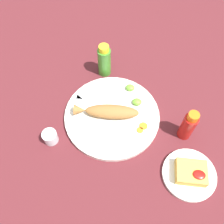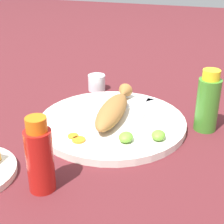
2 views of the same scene
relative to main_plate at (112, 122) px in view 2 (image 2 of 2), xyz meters
name	(u,v)px [view 2 (image 2 of 2)]	position (x,y,z in m)	size (l,w,h in m)	color
ground_plane	(112,126)	(0.00, 0.00, -0.01)	(4.00, 4.00, 0.00)	#561E23
main_plate	(112,122)	(0.00, 0.00, 0.00)	(0.36, 0.36, 0.02)	white
fried_fish	(114,109)	(-0.01, 0.00, 0.03)	(0.25, 0.07, 0.04)	#996633
fork_near	(130,105)	(-0.09, 0.02, 0.01)	(0.16, 0.12, 0.00)	silver
fork_far	(145,111)	(-0.07, 0.07, 0.01)	(0.19, 0.02, 0.00)	silver
carrot_slice_near	(73,136)	(0.11, -0.06, 0.01)	(0.02, 0.02, 0.00)	orange
carrot_slice_mid	(79,140)	(0.12, -0.04, 0.01)	(0.03, 0.03, 0.00)	orange
lime_wedge_main	(126,137)	(0.09, 0.06, 0.02)	(0.04, 0.03, 0.02)	#6BB233
lime_wedge_side	(158,135)	(0.06, 0.13, 0.02)	(0.04, 0.03, 0.02)	#6BB233
hot_sauce_bottle_red	(40,157)	(0.27, -0.04, 0.06)	(0.05, 0.05, 0.15)	#B21914
hot_sauce_bottle_green	(208,102)	(-0.06, 0.22, 0.06)	(0.05, 0.05, 0.15)	#3D8428
salt_cup	(97,84)	(-0.21, -0.12, 0.01)	(0.05, 0.05, 0.05)	silver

